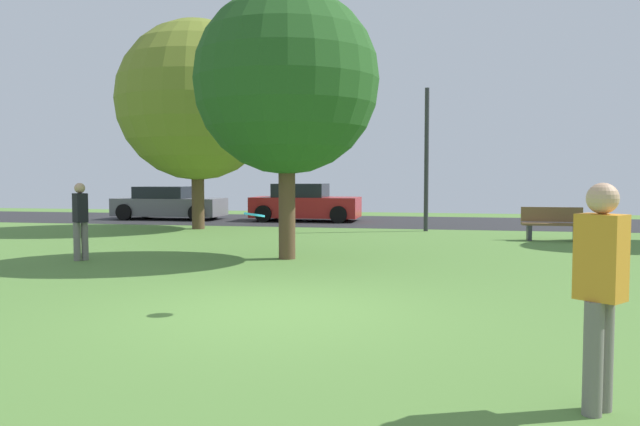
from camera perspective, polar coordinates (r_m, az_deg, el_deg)
ground_plane at (r=8.22m, az=-4.44°, el=-8.87°), size 44.00×44.00×0.00m
road_strip at (r=23.89m, az=6.01°, el=-0.79°), size 44.00×6.40×0.01m
maple_tree_far at (r=21.01m, az=-11.21°, el=10.04°), size 5.19×5.19×6.80m
maple_tree_near at (r=13.21m, az=-3.08°, el=11.89°), size 3.86×3.86×5.64m
person_thrower at (r=13.74m, az=-21.09°, el=-0.43°), size 0.39×0.37×1.60m
person_catcher at (r=5.01m, az=24.28°, el=-6.15°), size 0.39×0.37×1.70m
frisbee_disc at (r=7.98m, az=-6.03°, el=-0.17°), size 0.38×0.38×0.07m
parked_car_grey at (r=25.78m, az=-13.69°, el=0.81°), size 4.33×1.99×1.32m
parked_car_red at (r=24.12m, az=-1.40°, el=0.85°), size 4.11×2.08×1.45m
park_bench at (r=17.91m, az=20.50°, el=-0.91°), size 1.60×0.45×0.90m
street_lamp_post at (r=19.94m, az=9.73°, el=4.82°), size 0.14×0.14×4.50m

